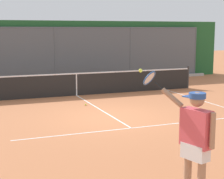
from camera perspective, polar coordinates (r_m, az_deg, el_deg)
The scene contains 6 objects.
ground_plane at distance 11.94m, azimuth 0.03°, elevation -4.21°, with size 60.00×60.00×0.00m, color #B76B42.
court_line_markings at distance 10.33m, azimuth 3.71°, elevation -6.36°, with size 8.62×10.30×0.01m.
fence_backdrop at distance 20.10m, azimuth -9.18°, elevation 5.77°, with size 20.10×1.37×3.23m.
tennis_net at distance 15.73m, azimuth -5.49°, elevation 0.85°, with size 11.08×0.09×1.07m.
tennis_player at distance 6.09m, azimuth 12.60°, elevation -7.17°, with size 0.77×1.35×2.10m.
tennis_ball_mid_court at distance 13.72m, azimuth -4.08°, elevation -2.32°, with size 0.07×0.07×0.07m, color #C1D138.
Camera 1 is at (4.23, 10.82, 2.78)m, focal length 59.47 mm.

